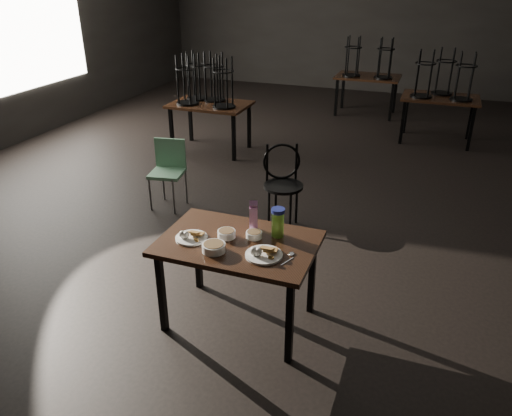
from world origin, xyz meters
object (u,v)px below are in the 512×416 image
at_px(water_bottle, 278,222).
at_px(bentwood_chair, 283,179).
at_px(main_table, 238,250).
at_px(juice_carton, 253,217).
at_px(school_chair, 168,167).

bearing_deg(water_bottle, bentwood_chair, 105.87).
xyz_separation_m(main_table, bentwood_chair, (-0.20, 1.78, -0.13)).
bearing_deg(main_table, juice_carton, 76.26).
distance_m(water_bottle, bentwood_chair, 1.69).
height_order(water_bottle, bentwood_chair, water_bottle).
relative_size(juice_carton, water_bottle, 1.11).
bearing_deg(main_table, bentwood_chair, 96.26).
height_order(main_table, bentwood_chair, bentwood_chair).
bearing_deg(water_bottle, juice_carton, 174.93).
bearing_deg(juice_carton, main_table, -103.74).
xyz_separation_m(water_bottle, bentwood_chair, (-0.45, 1.60, -0.33)).
distance_m(water_bottle, school_chair, 2.49).
height_order(main_table, water_bottle, water_bottle).
height_order(main_table, school_chair, school_chair).
bearing_deg(school_chair, bentwood_chair, -10.14).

